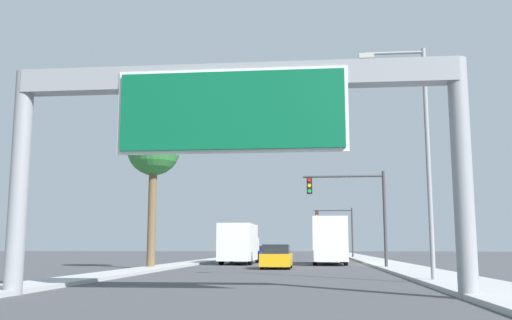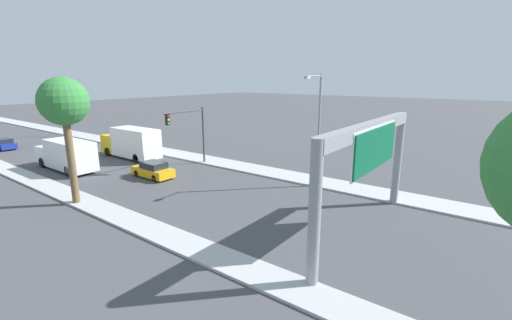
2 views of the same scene
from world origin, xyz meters
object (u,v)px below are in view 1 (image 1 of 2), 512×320
(truck_box_secondary, at_px, (240,244))
(sign_gantry, at_px, (232,117))
(car_mid_center, at_px, (260,253))
(palm_tree_background, at_px, (154,152))
(traffic_light_near_intersection, at_px, (357,202))
(street_lamp_right, at_px, (419,142))
(traffic_light_mid_block, at_px, (339,224))
(truck_box_primary, at_px, (329,241))
(car_mid_right, at_px, (277,257))

(truck_box_secondary, bearing_deg, sign_gantry, -83.12)
(car_mid_center, relative_size, palm_tree_background, 0.46)
(truck_box_secondary, xyz_separation_m, palm_tree_background, (-4.22, -10.24, 5.73))
(traffic_light_near_intersection, xyz_separation_m, street_lamp_right, (1.47, -13.47, 1.32))
(car_mid_center, height_order, palm_tree_background, palm_tree_background)
(truck_box_secondary, bearing_deg, street_lamp_right, -65.85)
(traffic_light_mid_block, height_order, street_lamp_right, street_lamp_right)
(truck_box_primary, height_order, street_lamp_right, street_lamp_right)
(sign_gantry, bearing_deg, truck_box_secondary, 96.88)
(palm_tree_background, bearing_deg, car_mid_right, 8.89)
(car_mid_right, height_order, street_lamp_right, street_lamp_right)
(sign_gantry, xyz_separation_m, truck_box_primary, (3.50, 28.46, -3.35))
(car_mid_center, distance_m, traffic_light_near_intersection, 27.91)
(truck_box_secondary, relative_size, traffic_light_near_intersection, 1.38)
(sign_gantry, relative_size, street_lamp_right, 1.44)
(truck_box_secondary, bearing_deg, palm_tree_background, -112.39)
(car_mid_center, bearing_deg, traffic_light_near_intersection, -71.96)
(sign_gantry, height_order, palm_tree_background, palm_tree_background)
(truck_box_secondary, height_order, street_lamp_right, street_lamp_right)
(car_mid_center, xyz_separation_m, truck_box_primary, (7.00, -17.96, 1.11))
(traffic_light_mid_block, bearing_deg, street_lamp_right, -88.35)
(truck_box_secondary, distance_m, palm_tree_background, 12.47)
(car_mid_center, xyz_separation_m, palm_tree_background, (-4.22, -27.64, 6.63))
(palm_tree_background, distance_m, street_lamp_right, 18.83)
(car_mid_center, bearing_deg, street_lamp_right, -75.84)
(truck_box_secondary, xyz_separation_m, traffic_light_near_intersection, (8.57, -8.93, 2.58))
(traffic_light_mid_block, bearing_deg, sign_gantry, -96.02)
(sign_gantry, height_order, truck_box_secondary, sign_gantry)
(car_mid_right, bearing_deg, car_mid_center, 97.54)
(sign_gantry, xyz_separation_m, traffic_light_mid_block, (5.29, 50.09, -1.23))
(car_mid_right, height_order, truck_box_secondary, truck_box_secondary)
(car_mid_right, distance_m, truck_box_secondary, 9.73)
(sign_gantry, distance_m, car_mid_center, 46.76)
(car_mid_right, bearing_deg, traffic_light_near_intersection, 1.20)
(street_lamp_right, bearing_deg, palm_tree_background, 139.55)
(traffic_light_near_intersection, relative_size, traffic_light_mid_block, 1.06)
(sign_gantry, distance_m, traffic_light_mid_block, 50.38)
(car_mid_center, distance_m, palm_tree_background, 28.74)
(traffic_light_near_intersection, height_order, traffic_light_mid_block, traffic_light_near_intersection)
(truck_box_primary, height_order, traffic_light_near_intersection, traffic_light_near_intersection)
(traffic_light_mid_block, xyz_separation_m, street_lamp_right, (1.25, -43.47, 1.57))
(truck_box_primary, xyz_separation_m, traffic_light_near_intersection, (1.57, -8.37, 2.38))
(palm_tree_background, bearing_deg, truck_box_secondary, 67.61)
(traffic_light_mid_block, xyz_separation_m, palm_tree_background, (-13.00, -31.31, 3.40))
(street_lamp_right, bearing_deg, truck_box_primary, 97.93)
(car_mid_right, height_order, traffic_light_mid_block, traffic_light_mid_block)
(car_mid_center, bearing_deg, sign_gantry, -85.69)
(sign_gantry, bearing_deg, street_lamp_right, 45.36)
(sign_gantry, relative_size, traffic_light_near_intersection, 2.22)
(car_mid_center, distance_m, truck_box_secondary, 17.42)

